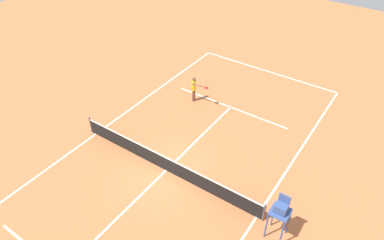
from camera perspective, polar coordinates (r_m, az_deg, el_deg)
ground_plane at (r=18.77m, az=-4.16°, el=-8.05°), size 60.00×60.00×0.00m
court_lines at (r=18.76m, az=-4.16°, el=-8.04°), size 10.52×24.86×0.01m
tennis_net at (r=18.41m, az=-4.23°, el=-6.97°), size 11.12×0.10×1.07m
player_serving at (r=22.98m, az=0.39°, el=5.29°), size 1.32×0.47×1.77m
tennis_ball at (r=22.95m, az=-2.02°, el=2.10°), size 0.07×0.07×0.07m
umpire_chair at (r=15.42m, az=14.03°, el=-14.00°), size 0.80×0.80×2.41m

